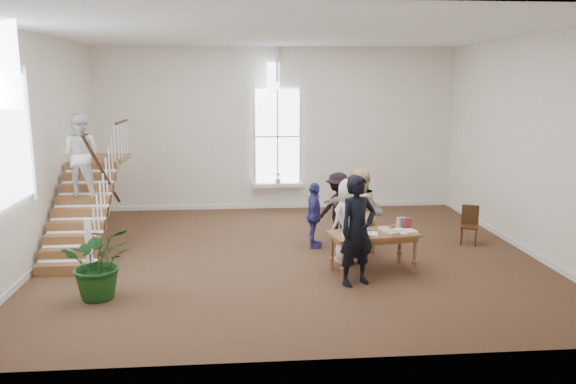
{
  "coord_description": "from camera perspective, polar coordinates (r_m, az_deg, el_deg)",
  "views": [
    {
      "loc": [
        -1.03,
        -11.2,
        3.57
      ],
      "look_at": [
        -0.05,
        0.4,
        1.27
      ],
      "focal_mm": 35.0,
      "sensor_mm": 36.0,
      "label": 1
    }
  ],
  "objects": [
    {
      "name": "woman_cluster_c",
      "position": [
        12.09,
        7.02,
        -1.77
      ],
      "size": [
        1.38,
        1.62,
        1.75
      ],
      "primitive_type": "imported",
      "rotation": [
        0.0,
        0.0,
        5.35
      ],
      "color": "#B9ADA6",
      "rests_on": "ground"
    },
    {
      "name": "side_chair",
      "position": [
        13.15,
        17.96,
        -3.01
      ],
      "size": [
        0.49,
        0.49,
        0.86
      ],
      "rotation": [
        0.0,
        0.0,
        -0.43
      ],
      "color": "#331A0E",
      "rests_on": "ground"
    },
    {
      "name": "elderly_woman",
      "position": [
        11.21,
        6.23,
        -2.94
      ],
      "size": [
        0.98,
        0.86,
        1.69
      ],
      "primitive_type": "imported",
      "rotation": [
        0.0,
        0.0,
        3.63
      ],
      "color": "silver",
      "rests_on": "ground"
    },
    {
      "name": "woman_cluster_a",
      "position": [
        12.17,
        2.66,
        -2.38
      ],
      "size": [
        0.51,
        0.89,
        1.43
      ],
      "primitive_type": "imported",
      "rotation": [
        0.0,
        0.0,
        1.37
      ],
      "color": "navy",
      "rests_on": "ground"
    },
    {
      "name": "person_yellow",
      "position": [
        11.73,
        7.22,
        -2.02
      ],
      "size": [
        1.12,
        1.09,
        1.82
      ],
      "primitive_type": "imported",
      "rotation": [
        0.0,
        0.0,
        3.81
      ],
      "color": "beige",
      "rests_on": "ground"
    },
    {
      "name": "room_shell",
      "position": [
        15.94,
        -1.05,
        -0.28
      ],
      "size": [
        10.49,
        10.0,
        10.0
      ],
      "color": "silver",
      "rests_on": "ground"
    },
    {
      "name": "ground",
      "position": [
        11.8,
        0.38,
        -6.42
      ],
      "size": [
        10.0,
        10.0,
        0.0
      ],
      "primitive_type": "plane",
      "color": "#422619",
      "rests_on": "ground"
    },
    {
      "name": "staircase",
      "position": [
        12.55,
        -20.09,
        1.57
      ],
      "size": [
        1.1,
        4.1,
        2.92
      ],
      "color": "brown",
      "rests_on": "ground"
    },
    {
      "name": "library_table",
      "position": [
        10.75,
        8.71,
        -4.51
      ],
      "size": [
        1.76,
        1.11,
        0.83
      ],
      "rotation": [
        0.0,
        0.0,
        0.19
      ],
      "color": "brown",
      "rests_on": "ground"
    },
    {
      "name": "police_officer",
      "position": [
        9.97,
        7.05,
        -3.9
      ],
      "size": [
        0.85,
        0.73,
        1.98
      ],
      "primitive_type": "imported",
      "rotation": [
        0.0,
        0.0,
        0.42
      ],
      "color": "black",
      "rests_on": "ground"
    },
    {
      "name": "woman_cluster_b",
      "position": [
        12.68,
        5.09,
        -1.53
      ],
      "size": [
        1.17,
        0.97,
        1.57
      ],
      "primitive_type": "imported",
      "rotation": [
        0.0,
        0.0,
        3.59
      ],
      "color": "black",
      "rests_on": "ground"
    },
    {
      "name": "floor_plant",
      "position": [
        9.89,
        -18.62,
        -6.74
      ],
      "size": [
        1.33,
        1.22,
        1.25
      ],
      "primitive_type": "imported",
      "rotation": [
        0.0,
        0.0,
        0.25
      ],
      "color": "#143D13",
      "rests_on": "ground"
    }
  ]
}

